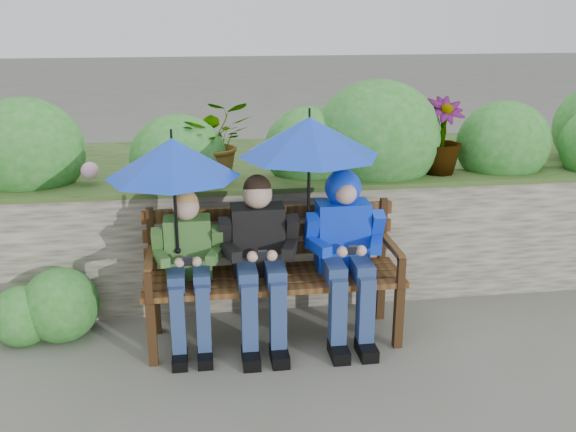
{
  "coord_description": "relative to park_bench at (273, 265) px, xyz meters",
  "views": [
    {
      "loc": [
        -0.62,
        -4.22,
        2.37
      ],
      "look_at": [
        0.0,
        0.1,
        0.95
      ],
      "focal_mm": 40.0,
      "sensor_mm": 36.0,
      "label": 1
    }
  ],
  "objects": [
    {
      "name": "ground",
      "position": [
        0.11,
        -0.13,
        -0.56
      ],
      "size": [
        60.0,
        60.0,
        0.0
      ],
      "primitive_type": "plane",
      "color": "#585A4B",
      "rests_on": "ground"
    },
    {
      "name": "garden_backdrop",
      "position": [
        0.14,
        1.46,
        0.07
      ],
      "size": [
        8.0,
        2.89,
        1.86
      ],
      "color": "#59564D",
      "rests_on": "ground"
    },
    {
      "name": "boy_middle",
      "position": [
        -0.11,
        -0.1,
        0.13
      ],
      "size": [
        0.57,
        0.66,
        1.25
      ],
      "color": "black",
      "rests_on": "ground"
    },
    {
      "name": "umbrella_right",
      "position": [
        0.26,
        -0.04,
        0.96
      ],
      "size": [
        1.0,
        1.0,
        0.97
      ],
      "color": "#1138C5",
      "rests_on": "ground"
    },
    {
      "name": "boy_left",
      "position": [
        -0.61,
        -0.09,
        0.1
      ],
      "size": [
        0.49,
        0.57,
        1.16
      ],
      "color": "#3A642B",
      "rests_on": "ground"
    },
    {
      "name": "boy_right",
      "position": [
        0.52,
        -0.09,
        0.19
      ],
      "size": [
        0.57,
        0.69,
        1.26
      ],
      "color": "#0919C9",
      "rests_on": "ground"
    },
    {
      "name": "umbrella_left",
      "position": [
        -0.68,
        -0.09,
        0.85
      ],
      "size": [
        0.91,
        0.91,
        0.88
      ],
      "color": "#1138C5",
      "rests_on": "ground"
    },
    {
      "name": "park_bench",
      "position": [
        0.0,
        0.0,
        0.0
      ],
      "size": [
        1.88,
        0.55,
        0.99
      ],
      "color": "#311E0E",
      "rests_on": "ground"
    }
  ]
}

